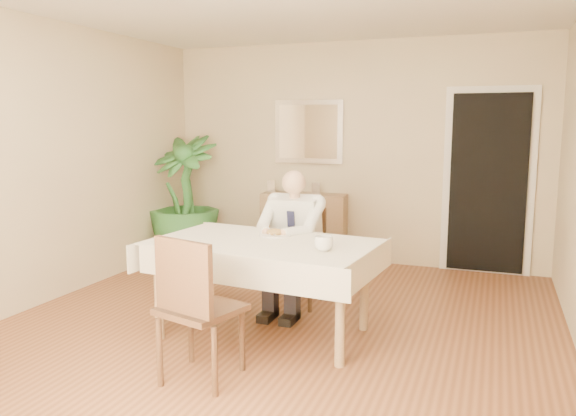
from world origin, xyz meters
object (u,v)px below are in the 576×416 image
(dining_table, at_px, (264,252))
(seated_man, at_px, (290,235))
(chair_near, at_px, (194,302))
(coffee_mug, at_px, (324,243))
(chair_far, at_px, (301,250))
(potted_palm, at_px, (184,198))
(sideboard, at_px, (304,227))

(dining_table, distance_m, seated_man, 0.59)
(chair_near, relative_size, coffee_mug, 7.07)
(dining_table, distance_m, coffee_mug, 0.57)
(seated_man, bearing_deg, chair_near, -92.89)
(chair_near, bearing_deg, coffee_mug, 67.78)
(chair_far, height_order, seated_man, seated_man)
(chair_far, distance_m, coffee_mug, 1.21)
(dining_table, height_order, seated_man, seated_man)
(chair_far, bearing_deg, chair_near, -92.10)
(dining_table, relative_size, seated_man, 1.46)
(seated_man, bearing_deg, coffee_mug, -54.50)
(seated_man, xyz_separation_m, potted_palm, (-1.88, 1.37, 0.06))
(chair_near, relative_size, seated_man, 0.78)
(seated_man, xyz_separation_m, coffee_mug, (0.53, -0.75, 0.12))
(seated_man, bearing_deg, sideboard, 105.01)
(seated_man, height_order, potted_palm, potted_palm)
(coffee_mug, height_order, potted_palm, potted_palm)
(chair_near, height_order, coffee_mug, chair_near)
(potted_palm, bearing_deg, chair_far, -29.92)
(potted_palm, bearing_deg, chair_near, -58.19)
(chair_near, height_order, seated_man, seated_man)
(chair_near, bearing_deg, potted_palm, 137.42)
(coffee_mug, distance_m, sideboard, 2.80)
(chair_near, xyz_separation_m, seated_man, (0.08, 1.54, 0.14))
(seated_man, bearing_deg, potted_palm, 143.95)
(coffee_mug, height_order, sideboard, coffee_mug)
(sideboard, bearing_deg, dining_table, -82.98)
(seated_man, relative_size, potted_palm, 0.82)
(dining_table, bearing_deg, sideboard, 107.19)
(dining_table, relative_size, potted_palm, 1.20)
(dining_table, bearing_deg, coffee_mug, -10.49)
(chair_near, relative_size, sideboard, 0.95)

